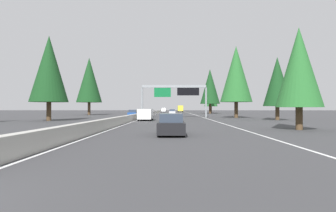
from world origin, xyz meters
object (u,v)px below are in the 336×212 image
object	(u,v)px
conifer_right_far	(210,86)
sedan_mid_center	(172,112)
sedan_near_right	(171,125)
box_truck_far_left	(180,108)
conifer_left_near	(49,69)
conifer_right_near	(277,82)
conifer_right_mid	(236,74)
oncoming_near	(133,113)
conifer_right_foreground	(299,67)
conifer_left_mid	(89,80)
minivan_distant_a	(146,114)
sign_gantry_overhead	(175,92)
pickup_mid_left	(164,110)
conifer_right_distant	(211,95)

from	to	relation	value
conifer_right_far	sedan_mid_center	bearing A→B (deg)	130.30
sedan_near_right	box_truck_far_left	distance (m)	111.20
conifer_left_near	sedan_mid_center	bearing A→B (deg)	-22.99
conifer_right_near	conifer_right_mid	size ratio (longest dim) A/B	0.71
oncoming_near	conifer_right_near	bearing A→B (deg)	56.98
conifer_right_foreground	conifer_right_near	distance (m)	20.53
sedan_mid_center	conifer_left_mid	bearing A→B (deg)	109.56
minivan_distant_a	conifer_left_mid	bearing A→B (deg)	28.76
conifer_right_near	conifer_left_near	xyz separation A→B (m)	(-3.18, 34.15, 1.62)
sign_gantry_overhead	conifer_right_far	size ratio (longest dim) A/B	0.86
oncoming_near	conifer_right_foreground	distance (m)	40.76
box_truck_far_left	minivan_distant_a	bearing A→B (deg)	175.09
oncoming_near	conifer_right_near	world-z (taller)	conifer_right_near
sign_gantry_overhead	box_truck_far_left	world-z (taller)	sign_gantry_overhead
minivan_distant_a	conifer_right_far	xyz separation A→B (m)	(51.66, -16.39, 7.98)
conifer_right_mid	sedan_mid_center	bearing A→B (deg)	22.60
minivan_distant_a	conifer_right_near	distance (m)	20.89
pickup_mid_left	conifer_left_near	bearing A→B (deg)	171.02
conifer_right_foreground	conifer_right_mid	distance (m)	29.78
conifer_right_mid	conifer_left_near	distance (m)	32.71
sedan_near_right	conifer_right_far	distance (m)	75.45
sedan_mid_center	conifer_right_distant	xyz separation A→B (m)	(21.78, -14.31, 6.04)
sedan_near_right	conifer_right_mid	size ratio (longest dim) A/B	0.32
sedan_mid_center	conifer_right_distant	bearing A→B (deg)	-33.31
conifer_left_near	sedan_near_right	bearing A→B (deg)	-139.94
conifer_right_far	conifer_left_mid	xyz separation A→B (m)	(-18.45, 34.62, 0.36)
oncoming_near	conifer_left_near	size ratio (longest dim) A/B	0.36
sedan_near_right	minivan_distant_a	world-z (taller)	minivan_distant_a
conifer_right_near	conifer_left_near	bearing A→B (deg)	95.32
box_truck_far_left	conifer_right_near	world-z (taller)	conifer_right_near
conifer_right_foreground	conifer_right_near	bearing A→B (deg)	-15.47
sedan_near_right	conifer_right_near	distance (m)	29.81
minivan_distant_a	oncoming_near	bearing A→B (deg)	13.57
minivan_distant_a	conifer_left_near	world-z (taller)	conifer_left_near
box_truck_far_left	conifer_right_foreground	world-z (taller)	conifer_right_foreground
sedan_near_right	conifer_right_near	bearing A→B (deg)	-33.75
pickup_mid_left	sedan_mid_center	bearing A→B (deg)	-175.12
conifer_right_foreground	conifer_left_mid	size ratio (longest dim) A/B	0.57
pickup_mid_left	sign_gantry_overhead	bearing A→B (deg)	-176.56
conifer_right_near	conifer_right_mid	bearing A→B (deg)	22.85
sign_gantry_overhead	oncoming_near	world-z (taller)	sign_gantry_overhead
minivan_distant_a	conifer_left_near	bearing A→B (deg)	94.35
box_truck_far_left	conifer_left_near	bearing A→B (deg)	166.49
sedan_near_right	conifer_right_near	size ratio (longest dim) A/B	0.45
sign_gantry_overhead	conifer_left_mid	xyz separation A→B (m)	(20.62, 22.69, 4.32)
pickup_mid_left	conifer_right_near	xyz separation A→B (m)	(-85.04, -20.20, 4.99)
conifer_right_near	conifer_right_far	xyz separation A→B (m)	(49.55, 3.79, 3.02)
box_truck_far_left	oncoming_near	size ratio (longest dim) A/B	1.93
conifer_right_foreground	conifer_right_mid	size ratio (longest dim) A/B	0.64
sedan_mid_center	conifer_left_mid	distance (m)	25.03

